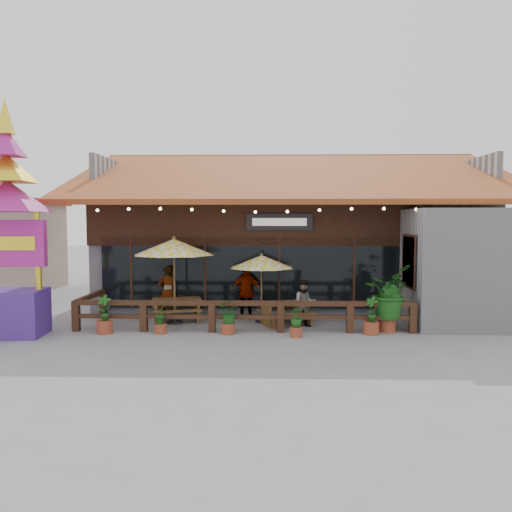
{
  "coord_description": "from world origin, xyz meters",
  "views": [
    {
      "loc": [
        -0.83,
        -14.8,
        3.22
      ],
      "look_at": [
        -1.27,
        1.5,
        2.08
      ],
      "focal_mm": 35.0,
      "sensor_mm": 36.0,
      "label": 1
    }
  ],
  "objects_px": {
    "umbrella_left": "(174,247)",
    "tropical_plant": "(388,294)",
    "umbrella_right": "(262,262)",
    "thai_sign_tower": "(8,203)",
    "picnic_table_right": "(286,309)",
    "picnic_table_left": "(177,306)"
  },
  "relations": [
    {
      "from": "umbrella_left",
      "to": "tropical_plant",
      "type": "height_order",
      "value": "umbrella_left"
    },
    {
      "from": "umbrella_right",
      "to": "thai_sign_tower",
      "type": "relative_size",
      "value": 0.38
    },
    {
      "from": "umbrella_right",
      "to": "thai_sign_tower",
      "type": "distance_m",
      "value": 7.5
    },
    {
      "from": "picnic_table_right",
      "to": "tropical_plant",
      "type": "distance_m",
      "value": 3.14
    },
    {
      "from": "thai_sign_tower",
      "to": "tropical_plant",
      "type": "bearing_deg",
      "value": 4.59
    },
    {
      "from": "picnic_table_right",
      "to": "thai_sign_tower",
      "type": "height_order",
      "value": "thai_sign_tower"
    },
    {
      "from": "picnic_table_right",
      "to": "tropical_plant",
      "type": "bearing_deg",
      "value": -16.7
    },
    {
      "from": "picnic_table_right",
      "to": "tropical_plant",
      "type": "height_order",
      "value": "tropical_plant"
    },
    {
      "from": "picnic_table_left",
      "to": "tropical_plant",
      "type": "xyz_separation_m",
      "value": [
        6.43,
        -1.28,
        0.62
      ]
    },
    {
      "from": "umbrella_right",
      "to": "picnic_table_right",
      "type": "relative_size",
      "value": 1.48
    },
    {
      "from": "umbrella_right",
      "to": "picnic_table_left",
      "type": "relative_size",
      "value": 1.5
    },
    {
      "from": "tropical_plant",
      "to": "picnic_table_right",
      "type": "bearing_deg",
      "value": 163.3
    },
    {
      "from": "umbrella_right",
      "to": "umbrella_left",
      "type": "bearing_deg",
      "value": -174.71
    },
    {
      "from": "umbrella_left",
      "to": "picnic_table_right",
      "type": "distance_m",
      "value": 3.99
    },
    {
      "from": "umbrella_left",
      "to": "thai_sign_tower",
      "type": "relative_size",
      "value": 0.41
    },
    {
      "from": "umbrella_left",
      "to": "thai_sign_tower",
      "type": "xyz_separation_m",
      "value": [
        -4.25,
        -1.82,
        1.33
      ]
    },
    {
      "from": "picnic_table_left",
      "to": "picnic_table_right",
      "type": "xyz_separation_m",
      "value": [
        3.49,
        -0.39,
        -0.02
      ]
    },
    {
      "from": "umbrella_left",
      "to": "umbrella_right",
      "type": "distance_m",
      "value": 2.79
    },
    {
      "from": "umbrella_right",
      "to": "thai_sign_tower",
      "type": "height_order",
      "value": "thai_sign_tower"
    },
    {
      "from": "thai_sign_tower",
      "to": "picnic_table_left",
      "type": "bearing_deg",
      "value": 26.67
    },
    {
      "from": "umbrella_left",
      "to": "umbrella_right",
      "type": "bearing_deg",
      "value": 5.29
    },
    {
      "from": "umbrella_left",
      "to": "picnic_table_left",
      "type": "relative_size",
      "value": 1.61
    }
  ]
}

